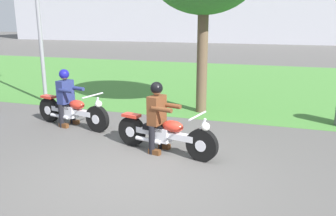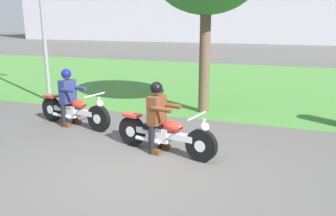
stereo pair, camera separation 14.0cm
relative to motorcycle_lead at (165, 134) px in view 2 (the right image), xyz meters
name	(u,v)px [view 2 (the right image)]	position (x,y,z in m)	size (l,w,h in m)	color
ground	(134,172)	(-0.19, -1.02, -0.38)	(120.00, 120.00, 0.00)	#565451
grass_verge	(229,81)	(-0.19, 8.47, -0.38)	(60.00, 12.00, 0.01)	#478438
motorcycle_lead	(165,134)	(0.00, 0.00, 0.00)	(2.17, 0.79, 0.86)	black
rider_lead	(157,112)	(-0.16, 0.04, 0.43)	(0.62, 0.54, 1.39)	black
motorcycle_follow	(74,111)	(-2.68, 0.92, 0.00)	(2.20, 0.80, 0.87)	black
rider_follow	(68,93)	(-2.84, 0.96, 0.43)	(0.62, 0.54, 1.39)	black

